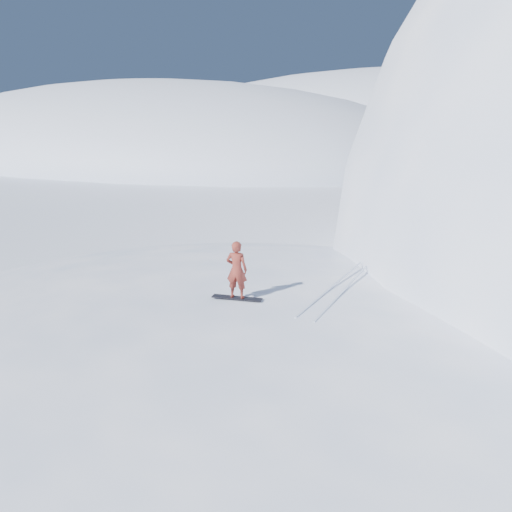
# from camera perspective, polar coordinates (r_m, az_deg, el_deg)

# --- Properties ---
(ground) EXTENTS (400.00, 400.00, 0.00)m
(ground) POSITION_cam_1_polar(r_m,az_deg,el_deg) (13.04, -1.14, -20.69)
(ground) COLOR white
(ground) RESTS_ON ground
(near_ridge) EXTENTS (36.00, 28.00, 4.80)m
(near_ridge) POSITION_cam_1_polar(r_m,az_deg,el_deg) (14.77, 9.35, -16.10)
(near_ridge) COLOR white
(near_ridge) RESTS_ON ground
(far_ridge_a) EXTENTS (120.00, 70.00, 28.00)m
(far_ridge_a) POSITION_cam_1_polar(r_m,az_deg,el_deg) (102.73, -13.05, 11.17)
(far_ridge_a) COLOR white
(far_ridge_a) RESTS_ON ground
(far_ridge_c) EXTENTS (140.00, 90.00, 36.00)m
(far_ridge_c) POSITION_cam_1_polar(r_m,az_deg,el_deg) (127.36, 14.22, 11.94)
(far_ridge_c) COLOR white
(far_ridge_c) RESTS_ON ground
(wind_bumps) EXTENTS (16.00, 14.40, 1.00)m
(wind_bumps) POSITION_cam_1_polar(r_m,az_deg,el_deg) (14.75, 2.12, -15.92)
(wind_bumps) COLOR white
(wind_bumps) RESTS_ON ground
(snowboard) EXTENTS (1.55, 0.81, 0.03)m
(snowboard) POSITION_cam_1_polar(r_m,az_deg,el_deg) (15.18, -2.19, -4.80)
(snowboard) COLOR black
(snowboard) RESTS_ON near_ridge
(snowboarder) EXTENTS (0.75, 0.62, 1.76)m
(snowboarder) POSITION_cam_1_polar(r_m,az_deg,el_deg) (14.88, -2.22, -1.58)
(snowboarder) COLOR maroon
(snowboarder) RESTS_ON snowboard
(vapor_plume) EXTENTS (9.51, 7.61, 6.66)m
(vapor_plume) POSITION_cam_1_polar(r_m,az_deg,el_deg) (69.66, -18.09, 8.73)
(vapor_plume) COLOR white
(vapor_plume) RESTS_ON ground
(board_tracks) EXTENTS (1.35, 5.96, 0.04)m
(board_tracks) POSITION_cam_1_polar(r_m,az_deg,el_deg) (16.34, 9.50, -3.46)
(board_tracks) COLOR silver
(board_tracks) RESTS_ON ground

